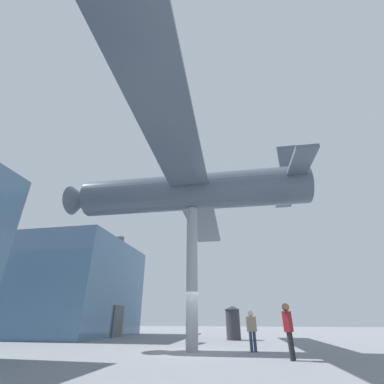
{
  "coord_description": "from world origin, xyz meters",
  "views": [
    {
      "loc": [
        -13.22,
        -2.41,
        1.36
      ],
      "look_at": [
        0.0,
        0.0,
        7.98
      ],
      "focal_mm": 24.0,
      "sensor_mm": 36.0,
      "label": 1
    }
  ],
  "objects": [
    {
      "name": "info_kiosk",
      "position": [
        7.27,
        -1.61,
        1.11
      ],
      "size": [
        1.13,
        1.13,
        2.15
      ],
      "color": "#333338",
      "rests_on": "ground_plane"
    },
    {
      "name": "ground_plane",
      "position": [
        0.0,
        0.0,
        0.0
      ],
      "size": [
        80.0,
        80.0,
        0.0
      ],
      "primitive_type": "plane",
      "color": "gray"
    },
    {
      "name": "suspended_airplane",
      "position": [
        -0.01,
        0.26,
        7.99
      ],
      "size": [
        21.33,
        14.52,
        3.64
      ],
      "rotation": [
        0.0,
        0.0,
        0.02
      ],
      "color": "#4C5666",
      "rests_on": "support_pylon_central"
    },
    {
      "name": "visitor_person",
      "position": [
        0.35,
        -2.72,
        0.96
      ],
      "size": [
        0.35,
        0.45,
        1.68
      ],
      "rotation": [
        0.0,
        0.0,
        5.09
      ],
      "color": "#2D3D56",
      "rests_on": "ground_plane"
    },
    {
      "name": "support_pylon_central",
      "position": [
        0.0,
        0.0,
        3.46
      ],
      "size": [
        0.57,
        0.57,
        6.92
      ],
      "color": "#999EA3",
      "rests_on": "ground_plane"
    },
    {
      "name": "plaza_bench",
      "position": [
        4.16,
        0.64,
        0.44
      ],
      "size": [
        1.64,
        0.65,
        0.5
      ],
      "rotation": [
        0.0,
        0.0,
        -0.16
      ],
      "color": "#4C4C51",
      "rests_on": "ground_plane"
    },
    {
      "name": "glass_pavilion_right",
      "position": [
        8.62,
        14.43,
        3.8
      ],
      "size": [
        10.59,
        13.47,
        8.19
      ],
      "color": "slate",
      "rests_on": "ground_plane"
    },
    {
      "name": "visitor_second",
      "position": [
        -1.98,
        -4.01,
        1.1
      ],
      "size": [
        0.46,
        0.38,
        1.87
      ],
      "rotation": [
        0.0,
        0.0,
        2.66
      ],
      "color": "#232328",
      "rests_on": "ground_plane"
    }
  ]
}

